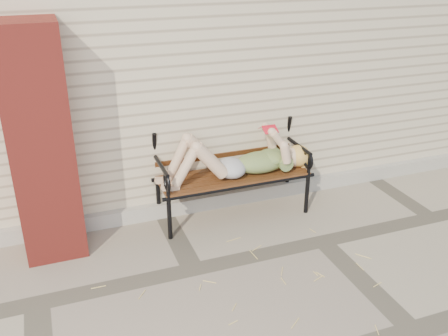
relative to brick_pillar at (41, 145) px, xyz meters
name	(u,v)px	position (x,y,z in m)	size (l,w,h in m)	color
ground	(323,241)	(2.30, -0.75, -1.00)	(80.00, 80.00, 0.00)	gray
house_wall	(214,28)	(2.30, 2.25, 0.50)	(8.00, 4.00, 3.00)	beige
foundation_strip	(277,190)	(2.30, 0.22, -0.93)	(8.00, 0.10, 0.15)	#A29E92
brick_pillar	(41,145)	(0.00, 0.00, 0.00)	(0.50, 0.50, 2.00)	maroon
garden_bench	(230,157)	(1.71, 0.11, -0.41)	(1.62, 0.64, 1.05)	black
reading_woman	(236,159)	(1.72, -0.02, -0.38)	(1.53, 0.35, 0.48)	#0B334E
straw_scatter	(206,320)	(0.95, -1.38, -0.99)	(2.74, 1.56, 0.01)	#D6B968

